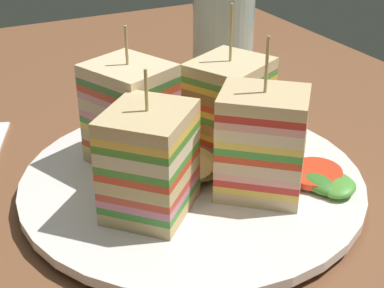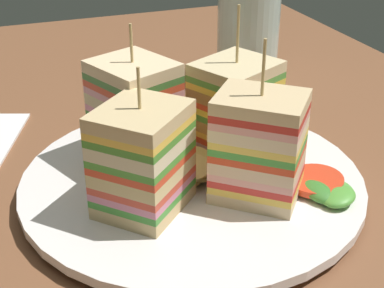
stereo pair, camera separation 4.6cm
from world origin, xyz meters
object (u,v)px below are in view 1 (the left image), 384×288
Objects in this scene: sandwich_wedge_2 at (131,115)px; sandwich_wedge_3 at (149,162)px; chip_pile at (187,167)px; sandwich_wedge_1 at (228,106)px; drinking_glass at (223,40)px; sandwich_wedge_0 at (261,144)px; plate at (192,182)px.

sandwich_wedge_2 is 1.07× the size of sandwich_wedge_3.
chip_pile is (4.63, 2.95, -3.46)cm from sandwich_wedge_2.
chip_pile is at bearing 0.57° from sandwich_wedge_1.
sandwich_wedge_2 is at bearing -147.53° from chip_pile.
sandwich_wedge_1 is at bearing -28.65° from drinking_glass.
sandwich_wedge_0 is 11.57cm from sandwich_wedge_2.
drinking_glass is at bearing 109.44° from sandwich_wedge_2.
drinking_glass is (-21.76, 15.39, 3.98)cm from plate.
sandwich_wedge_3 is (5.76, -10.04, -0.09)cm from sandwich_wedge_1.
sandwich_wedge_3 is 1.56× the size of chip_pile.
sandwich_wedge_0 is at bearing 53.04° from sandwich_wedge_1.
sandwich_wedge_3 is at bearing -39.54° from drinking_glass.
sandwich_wedge_0 is 1.13× the size of sandwich_wedge_3.
plate is at bearing -13.32° from sandwich_wedge_3.
sandwich_wedge_2 is (-4.67, -3.41, 4.99)cm from plate.
plate is at bearing 85.33° from chip_pile.
sandwich_wedge_3 is 6.25cm from chip_pile.
chip_pile is at bearing -94.67° from plate.
sandwich_wedge_2 is 7.77cm from sandwich_wedge_3.
plate is 7.64cm from sandwich_wedge_2.
sandwich_wedge_0 is 0.96× the size of sandwich_wedge_1.
sandwich_wedge_3 reaches higher than drinking_glass.
plate is 1.60cm from chip_pile.
sandwich_wedge_0 is at bearing -24.07° from drinking_glass.
sandwich_wedge_1 reaches higher than sandwich_wedge_3.
drinking_glass is at bearing -144.95° from sandwich_wedge_1.
sandwich_wedge_1 is 1.17× the size of sandwich_wedge_3.
sandwich_wedge_1 reaches higher than chip_pile.
sandwich_wedge_1 is 1.15× the size of drinking_glass.
sandwich_wedge_3 is at bearing -34.53° from sandwich_wedge_2.
sandwich_wedge_3 reaches higher than chip_pile.
sandwich_wedge_1 is at bearing -13.88° from sandwich_wedge_3.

